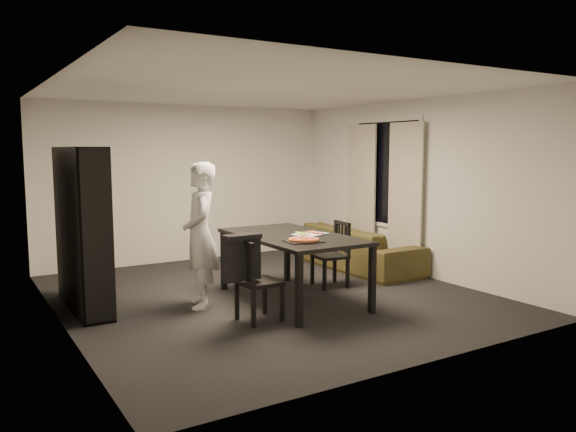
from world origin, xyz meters
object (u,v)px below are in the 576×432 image
dining_table (292,241)px  chair_left (252,275)px  baking_tray (304,241)px  sofa (358,247)px  pepperoni_pizza (304,239)px  bookshelf (82,229)px  person (200,235)px  chair_right (335,250)px

dining_table → chair_left: (-0.83, -0.52, -0.24)m
baking_tray → sofa: 2.63m
pepperoni_pizza → dining_table: bearing=72.5°
bookshelf → sofa: bearing=1.4°
person → baking_tray: person is taller
pepperoni_pizza → sofa: size_ratio=0.15×
dining_table → person: (-1.07, 0.34, 0.11)m
person → sofa: bearing=121.6°
pepperoni_pizza → baking_tray: bearing=119.0°
dining_table → chair_right: size_ratio=2.22×
pepperoni_pizza → chair_left: bearing=-178.8°
chair_left → person: size_ratio=0.53×
chair_right → sofa: (0.98, 0.75, -0.18)m
chair_right → pepperoni_pizza: 1.39m
baking_tray → pepperoni_pizza: 0.02m
bookshelf → person: bookshelf is taller
person → sofa: size_ratio=0.76×
dining_table → person: size_ratio=1.15×
chair_left → chair_right: size_ratio=1.02×
bookshelf → dining_table: bearing=-23.2°
baking_tray → pepperoni_pizza: bearing=-61.0°
dining_table → baking_tray: (-0.16, -0.50, 0.08)m
dining_table → sofa: 2.21m
bookshelf → sofa: bookshelf is taller
dining_table → person: person is taller
sofa → chair_right: bearing=127.4°
bookshelf → chair_left: bookshelf is taller
bookshelf → pepperoni_pizza: size_ratio=5.43×
person → pepperoni_pizza: 1.24m
pepperoni_pizza → sofa: (2.04, 1.59, -0.52)m
chair_left → sofa: chair_left is taller
dining_table → chair_left: 1.01m
dining_table → person: bearing=162.2°
chair_left → person: person is taller
baking_tray → bookshelf: bearing=145.0°
dining_table → baking_tray: size_ratio=4.96×
chair_right → baking_tray: chair_right is taller
chair_left → sofa: 3.16m
dining_table → chair_left: bearing=-148.0°
chair_right → sofa: size_ratio=0.39×
bookshelf → pepperoni_pizza: bearing=-35.0°
pepperoni_pizza → bookshelf: bearing=145.0°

